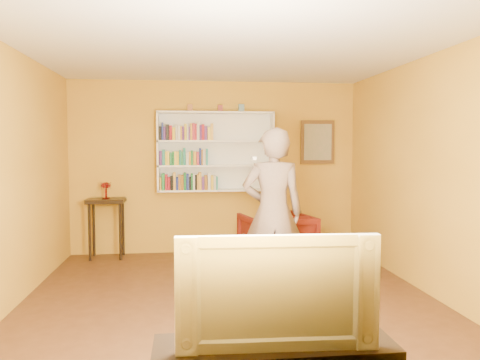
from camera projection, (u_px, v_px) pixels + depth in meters
name	position (u px, v px, depth m)	size (l,w,h in m)	color
room_shell	(231.00, 209.00, 4.96)	(5.30, 5.80, 2.88)	#432715
bookshelf	(216.00, 152.00, 7.30)	(1.80, 0.29, 1.23)	white
books_row_lower	(189.00, 182.00, 7.18)	(0.88, 0.19, 0.27)	gold
books_row_middle	(184.00, 158.00, 7.14)	(0.73, 0.19, 0.27)	#4F2673
books_row_upper	(187.00, 133.00, 7.13)	(0.81, 0.19, 0.27)	black
ornament_left	(190.00, 108.00, 7.15)	(0.08, 0.08, 0.11)	#9B582C
ornament_centre	(220.00, 108.00, 7.20)	(0.08, 0.08, 0.10)	maroon
ornament_right	(241.00, 108.00, 7.24)	(0.09, 0.09, 0.12)	slate
framed_painting	(317.00, 142.00, 7.54)	(0.55, 0.05, 0.70)	#513417
console_table	(106.00, 209.00, 7.01)	(0.55, 0.42, 0.90)	black
ruby_lustre	(106.00, 187.00, 6.98)	(0.16, 0.16, 0.25)	maroon
armchair	(277.00, 243.00, 6.22)	(0.85, 0.87, 0.79)	#430704
person	(273.00, 212.00, 5.21)	(0.69, 0.45, 1.88)	#6E5B50
game_remote	(254.00, 158.00, 4.89)	(0.04, 0.15, 0.04)	white
television	(275.00, 288.00, 2.74)	(1.15, 0.15, 0.66)	black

